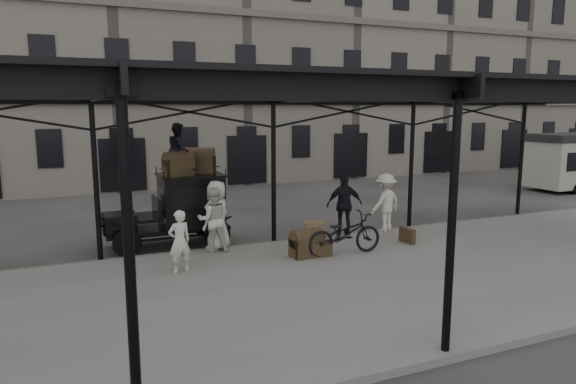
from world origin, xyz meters
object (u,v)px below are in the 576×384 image
Objects in this scene: bicycle at (344,234)px; steamer_trunk_roof_near at (178,166)px; taxi at (181,206)px; steamer_trunk_platform at (307,245)px; porter_left at (180,241)px; porter_official at (345,205)px.

bicycle is 5.26m from steamer_trunk_roof_near.
steamer_trunk_platform is (2.78, -3.07, -0.74)m from taxi.
porter_official reaches higher than porter_left.
bicycle is at bearing -41.04° from taxi.
taxi reaches higher than porter_left.
taxi reaches higher than steamer_trunk_platform.
taxi is 1.64× the size of bicycle.
steamer_trunk_platform is (2.86, -2.82, -2.02)m from steamer_trunk_roof_near.
steamer_trunk_roof_near is at bearing 127.06° from steamer_trunk_platform.
porter_official reaches higher than steamer_trunk_platform.
steamer_trunk_roof_near reaches higher than bicycle.
porter_left is 0.79× the size of porter_official.
porter_left reaches higher than steamer_trunk_platform.
steamer_trunk_roof_near is at bearing -108.07° from taxi.
porter_left reaches higher than bicycle.
porter_left is 3.49m from steamer_trunk_platform.
steamer_trunk_roof_near is at bearing -114.07° from porter_left.
porter_left is 3.29m from steamer_trunk_roof_near.
taxi is 1.31m from steamer_trunk_roof_near.
steamer_trunk_roof_near is (-0.08, -0.25, 1.28)m from taxi.
taxi is 3.17m from porter_left.
porter_left is at bearing 87.39° from bicycle.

